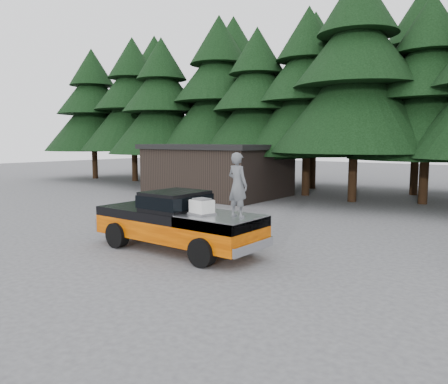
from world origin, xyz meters
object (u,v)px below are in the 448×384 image
Objects in this scene: pickup_truck at (178,230)px; man_on_bed at (238,185)px; utility_building at (218,170)px; air_compressor at (202,208)px.

man_on_bed is (2.32, 0.07, 1.60)m from pickup_truck.
pickup_truck is 3.20× the size of man_on_bed.
air_compressor is at bearing -53.41° from utility_building.
pickup_truck is at bearing -56.82° from utility_building.
pickup_truck is 2.82m from man_on_bed.
air_compressor reaches higher than pickup_truck.
air_compressor is 0.33× the size of man_on_bed.
man_on_bed is at bearing 25.87° from air_compressor.
man_on_bed reaches higher than air_compressor.
man_on_bed reaches higher than pickup_truck.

